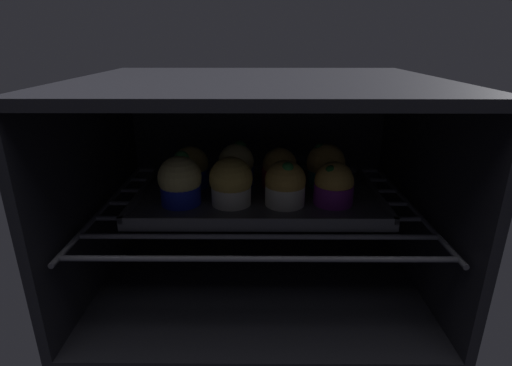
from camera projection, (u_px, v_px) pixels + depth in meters
The scene contains 11 objects.
oven_cavity at pixel (256, 178), 73.67cm from camera, with size 59.00×47.00×37.00cm.
oven_rack at pixel (256, 203), 70.86cm from camera, with size 54.80×42.00×0.80cm.
baking_tray at pixel (256, 196), 71.17cm from camera, with size 42.42×25.20×2.20cm.
muffin_row0_col0 at pixel (178, 181), 65.54cm from camera, with size 7.27×7.27×8.80cm.
muffin_row0_col1 at pixel (229, 183), 65.51cm from camera, with size 7.27×7.27×8.15cm.
muffin_row0_col2 at pixel (283, 185), 65.37cm from camera, with size 6.81×6.81×7.81cm.
muffin_row0_col3 at pixel (331, 185), 65.82cm from camera, with size 6.65×6.65×7.25cm.
muffin_row1_col0 at pixel (189, 168), 73.79cm from camera, with size 6.69×6.69×7.59cm.
muffin_row1_col1 at pixel (234, 166), 73.91cm from camera, with size 6.65×6.65×8.39cm.
muffin_row1_col2 at pixel (277, 169), 73.92cm from camera, with size 6.65×6.65×7.29cm.
muffin_row1_col3 at pixel (323, 167), 73.85cm from camera, with size 7.18×7.18×8.16cm.
Camera 1 is at (0.39, -43.27, 41.43)cm, focal length 27.69 mm.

